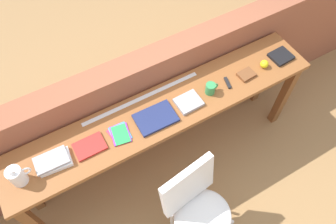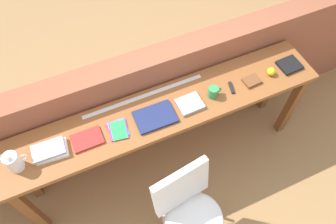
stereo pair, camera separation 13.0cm
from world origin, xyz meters
name	(u,v)px [view 1 (the left image)]	position (x,y,z in m)	size (l,w,h in m)	color
ground_plane	(181,184)	(0.00, 0.00, 0.00)	(40.00, 40.00, 0.00)	#9E7547
brick_wall_back	(146,101)	(0.00, 0.64, 0.55)	(6.00, 0.20, 1.10)	#935138
sideboard	(165,118)	(0.00, 0.30, 0.74)	(2.50, 0.44, 0.88)	brown
chair_white_moulded	(197,206)	(-0.10, -0.36, 0.53)	(0.50, 0.51, 0.89)	white
pitcher_white	(17,176)	(-1.09, 0.27, 0.96)	(0.14, 0.10, 0.18)	white
book_stack_leftmost	(53,161)	(-0.86, 0.29, 0.91)	(0.24, 0.17, 0.05)	white
magazine_cycling	(90,146)	(-0.61, 0.28, 0.89)	(0.21, 0.15, 0.02)	red
pamphlet_pile_colourful	(120,134)	(-0.38, 0.27, 0.89)	(0.16, 0.19, 0.01)	#E5334C
book_open_centre	(156,118)	(-0.10, 0.26, 0.89)	(0.29, 0.20, 0.02)	navy
book_grey_hardcover	(189,102)	(0.18, 0.25, 0.89)	(0.19, 0.16, 0.03)	#9E9EA3
mug	(211,88)	(0.38, 0.26, 0.92)	(0.11, 0.08, 0.09)	#338C4C
multitool_folded	(228,83)	(0.55, 0.26, 0.89)	(0.02, 0.11, 0.02)	black
leather_journal_brown	(246,75)	(0.72, 0.25, 0.89)	(0.13, 0.10, 0.02)	brown
sports_ball_small	(264,64)	(0.90, 0.26, 0.91)	(0.07, 0.07, 0.07)	yellow
book_repair_rightmost	(281,56)	(1.09, 0.27, 0.89)	(0.17, 0.15, 0.03)	black
ruler_metal_back_edge	(142,98)	(-0.10, 0.47, 0.88)	(0.97, 0.03, 0.00)	silver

